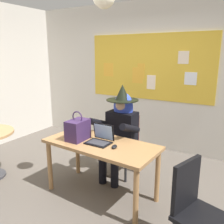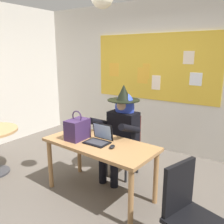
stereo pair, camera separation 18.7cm
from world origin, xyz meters
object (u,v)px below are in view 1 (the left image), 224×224
object	(u,v)px
person_costumed	(120,126)
handbag	(78,130)
chair_extra_corner	(196,208)
chair_at_desk	(124,141)
desk_main	(101,150)
laptop	(100,139)
computer_mouse	(115,146)

from	to	relation	value
person_costumed	handbag	world-z (taller)	person_costumed
chair_extra_corner	chair_at_desk	bearing A→B (deg)	157.23
desk_main	laptop	distance (m)	0.15
handbag	person_costumed	bearing A→B (deg)	66.84
person_costumed	computer_mouse	xyz separation A→B (m)	(0.27, -0.62, -0.05)
chair_extra_corner	desk_main	bearing A→B (deg)	179.53
chair_at_desk	laptop	size ratio (longest dim) A/B	3.02
chair_at_desk	person_costumed	distance (m)	0.30
person_costumed	computer_mouse	size ratio (longest dim) A/B	13.23
chair_at_desk	person_costumed	world-z (taller)	person_costumed
desk_main	chair_extra_corner	world-z (taller)	chair_extra_corner
desk_main	computer_mouse	distance (m)	0.26
desk_main	handbag	distance (m)	0.39
chair_at_desk	computer_mouse	world-z (taller)	chair_at_desk
desk_main	chair_extra_corner	distance (m)	1.32
desk_main	chair_extra_corner	size ratio (longest dim) A/B	1.60
desk_main	person_costumed	bearing A→B (deg)	94.40
desk_main	computer_mouse	size ratio (longest dim) A/B	14.10
chair_extra_corner	laptop	bearing A→B (deg)	179.34
computer_mouse	chair_extra_corner	distance (m)	1.11
chair_at_desk	handbag	xyz separation A→B (m)	(-0.27, -0.75, 0.35)
laptop	person_costumed	bearing A→B (deg)	93.81
desk_main	chair_at_desk	distance (m)	0.71
chair_at_desk	desk_main	bearing A→B (deg)	4.27
chair_at_desk	laptop	bearing A→B (deg)	3.19
desk_main	chair_at_desk	xyz separation A→B (m)	(-0.04, 0.70, -0.12)
chair_at_desk	computer_mouse	distance (m)	0.83
laptop	desk_main	bearing A→B (deg)	-33.81
chair_at_desk	laptop	xyz separation A→B (m)	(0.03, -0.69, 0.26)
computer_mouse	laptop	bearing A→B (deg)	150.97
laptop	chair_extra_corner	bearing A→B (deg)	-17.94
person_costumed	laptop	size ratio (longest dim) A/B	4.58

